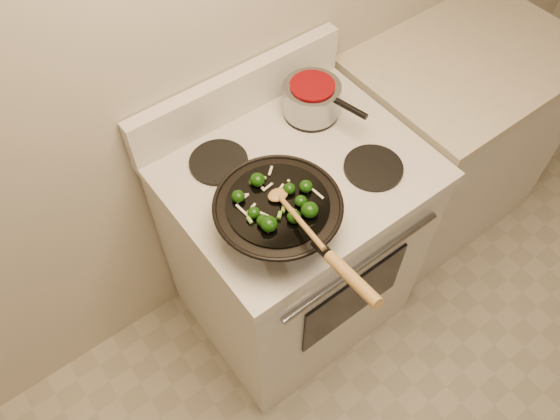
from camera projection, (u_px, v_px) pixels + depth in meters
stove at (292, 245)px, 2.02m from camera, size 0.78×0.67×1.08m
counter_unit at (445, 141)px, 2.35m from camera, size 0.85×0.62×0.91m
wok at (279, 215)px, 1.46m from camera, size 0.35×0.58×0.22m
stirfry at (279, 204)px, 1.41m from camera, size 0.21×0.21×0.04m
wooden_spoon at (290, 209)px, 1.38m from camera, size 0.07×0.25×0.07m
saucepan at (312, 98)px, 1.73m from camera, size 0.18×0.29×0.11m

